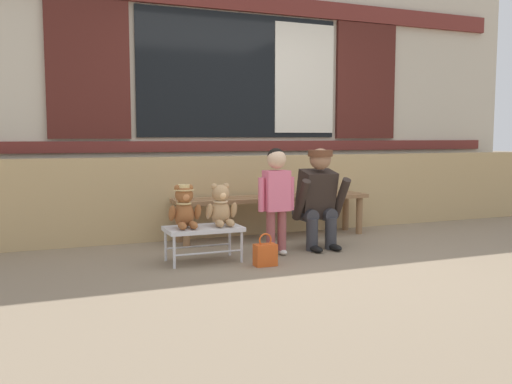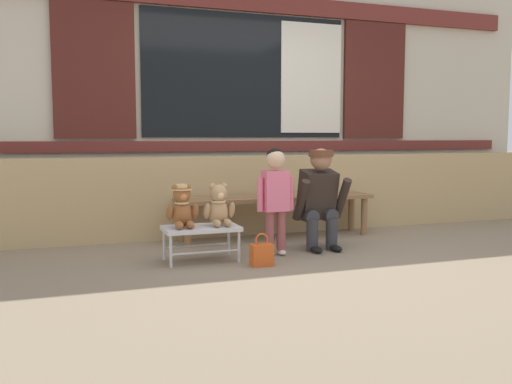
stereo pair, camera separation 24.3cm
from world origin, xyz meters
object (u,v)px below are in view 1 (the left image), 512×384
wooden_bench_long (273,203)px  small_display_bench (203,231)px  teddy_bear_with_hat (185,207)px  teddy_bear_plain (221,207)px  child_standing (276,189)px  adult_crouching (319,198)px  handbag_on_ground (265,254)px

wooden_bench_long → small_display_bench: 1.29m
teddy_bear_with_hat → teddy_bear_plain: 0.32m
small_display_bench → child_standing: size_ratio=0.67×
wooden_bench_long → adult_crouching: 0.69m
teddy_bear_with_hat → handbag_on_ground: (0.59, -0.34, -0.38)m
adult_crouching → handbag_on_ground: (-0.75, -0.48, -0.38)m
child_standing → adult_crouching: size_ratio=1.01×
wooden_bench_long → teddy_bear_plain: size_ratio=5.78×
teddy_bear_with_hat → adult_crouching: (1.34, 0.14, 0.01)m
child_standing → teddy_bear_with_hat: bearing=-179.3°
handbag_on_ground → wooden_bench_long: bearing=63.2°
adult_crouching → handbag_on_ground: bearing=-147.6°
small_display_bench → teddy_bear_with_hat: teddy_bear_with_hat is taller
teddy_bear_with_hat → small_display_bench: bearing=-0.8°
child_standing → handbag_on_ground: (-0.26, -0.35, -0.50)m
small_display_bench → teddy_bear_plain: 0.25m
adult_crouching → wooden_bench_long: bearing=105.0°
teddy_bear_with_hat → handbag_on_ground: 0.78m
small_display_bench → teddy_bear_with_hat: size_ratio=1.76×
small_display_bench → handbag_on_ground: bearing=-38.5°
child_standing → small_display_bench: bearing=-179.0°
small_display_bench → teddy_bear_plain: teddy_bear_plain is taller
small_display_bench → teddy_bear_with_hat: bearing=179.2°
teddy_bear_with_hat → handbag_on_ground: teddy_bear_with_hat is taller
child_standing → handbag_on_ground: size_ratio=3.52×
child_standing → handbag_on_ground: child_standing is taller
small_display_bench → handbag_on_ground: (0.43, -0.34, -0.17)m
teddy_bear_with_hat → child_standing: bearing=0.7°
teddy_bear_with_hat → adult_crouching: bearing=5.9°
teddy_bear_with_hat → child_standing: (0.84, 0.01, 0.12)m
wooden_bench_long → small_display_bench: bearing=-141.4°
wooden_bench_long → teddy_bear_plain: teddy_bear_plain is taller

